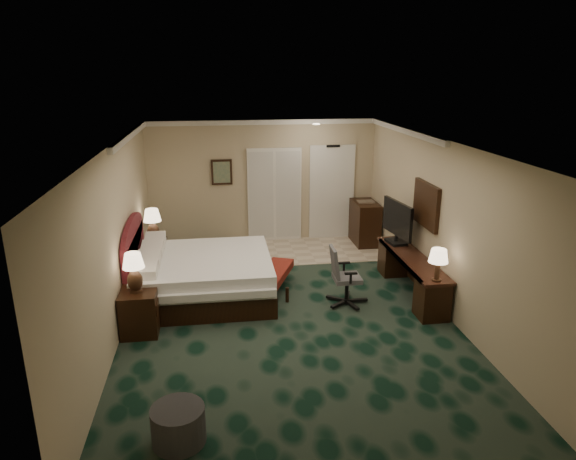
{
  "coord_description": "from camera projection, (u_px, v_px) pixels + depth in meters",
  "views": [
    {
      "loc": [
        -1.02,
        -7.34,
        3.74
      ],
      "look_at": [
        0.11,
        0.6,
        1.21
      ],
      "focal_mm": 32.0,
      "sensor_mm": 36.0,
      "label": 1
    }
  ],
  "objects": [
    {
      "name": "closet_doors",
      "position": [
        275.0,
        195.0,
        11.42
      ],
      "size": [
        1.2,
        0.06,
        2.1
      ],
      "primitive_type": "cube",
      "color": "silver",
      "rests_on": "ground"
    },
    {
      "name": "desk_lamp",
      "position": [
        438.0,
        265.0,
        7.69
      ],
      "size": [
        0.31,
        0.31,
        0.52
      ],
      "primitive_type": null,
      "rotation": [
        0.0,
        0.0,
        0.04
      ],
      "color": "black",
      "rests_on": "desk"
    },
    {
      "name": "nightstand_near",
      "position": [
        140.0,
        312.0,
        7.53
      ],
      "size": [
        0.53,
        0.6,
        0.66
      ],
      "primitive_type": "cube",
      "color": "black",
      "rests_on": "ground"
    },
    {
      "name": "desk_chair",
      "position": [
        347.0,
        276.0,
        8.41
      ],
      "size": [
        0.58,
        0.55,
        0.99
      ],
      "primitive_type": null,
      "rotation": [
        0.0,
        0.0,
        -0.01
      ],
      "color": "#535259",
      "rests_on": "ground"
    },
    {
      "name": "wall_right",
      "position": [
        443.0,
        226.0,
        8.13
      ],
      "size": [
        0.0,
        7.5,
        2.7
      ],
      "primitive_type": "cube",
      "color": "#C1AF8D",
      "rests_on": "ground"
    },
    {
      "name": "minibar",
      "position": [
        365.0,
        223.0,
        11.37
      ],
      "size": [
        0.5,
        0.89,
        0.94
      ],
      "primitive_type": "cube",
      "color": "black",
      "rests_on": "ground"
    },
    {
      "name": "wall_left",
      "position": [
        116.0,
        241.0,
        7.45
      ],
      "size": [
        0.0,
        7.5,
        2.7
      ],
      "primitive_type": "cube",
      "color": "#C1AF8D",
      "rests_on": "ground"
    },
    {
      "name": "wall_art",
      "position": [
        222.0,
        172.0,
        11.1
      ],
      "size": [
        0.45,
        0.06,
        0.55
      ],
      "primitive_type": "cube",
      "color": "#4A6A5A",
      "rests_on": "wall_back"
    },
    {
      "name": "ceiling",
      "position": [
        286.0,
        144.0,
        7.38
      ],
      "size": [
        5.0,
        7.5,
        0.0
      ],
      "primitive_type": "cube",
      "color": "white",
      "rests_on": "wall_back"
    },
    {
      "name": "bed",
      "position": [
        205.0,
        277.0,
        8.73
      ],
      "size": [
        2.24,
        2.07,
        0.71
      ],
      "primitive_type": "cube",
      "color": "white",
      "rests_on": "ground"
    },
    {
      "name": "wall_front",
      "position": [
        349.0,
        370.0,
        4.25
      ],
      "size": [
        5.0,
        0.0,
        2.7
      ],
      "primitive_type": "cube",
      "color": "#C1AF8D",
      "rests_on": "ground"
    },
    {
      "name": "wall_back",
      "position": [
        263.0,
        182.0,
        11.33
      ],
      "size": [
        5.0,
        0.0,
        2.7
      ],
      "primitive_type": "cube",
      "color": "#C1AF8D",
      "rests_on": "ground"
    },
    {
      "name": "entry_door",
      "position": [
        332.0,
        193.0,
        11.6
      ],
      "size": [
        1.02,
        0.06,
        2.18
      ],
      "primitive_type": "cube",
      "color": "white",
      "rests_on": "ground"
    },
    {
      "name": "lamp_far",
      "position": [
        153.0,
        225.0,
        9.88
      ],
      "size": [
        0.36,
        0.36,
        0.63
      ],
      "primitive_type": null,
      "rotation": [
        0.0,
        0.0,
        -0.05
      ],
      "color": "black",
      "rests_on": "nightstand_far"
    },
    {
      "name": "wall_mirror",
      "position": [
        426.0,
        205.0,
        8.63
      ],
      "size": [
        0.05,
        0.95,
        0.75
      ],
      "primitive_type": "cube",
      "color": "white",
      "rests_on": "wall_right"
    },
    {
      "name": "floor",
      "position": [
        287.0,
        314.0,
        8.19
      ],
      "size": [
        5.0,
        7.5,
        0.0
      ],
      "primitive_type": "cube",
      "color": "black",
      "rests_on": "ground"
    },
    {
      "name": "bed_bench",
      "position": [
        275.0,
        280.0,
        8.99
      ],
      "size": [
        0.83,
        1.24,
        0.4
      ],
      "primitive_type": "cube",
      "rotation": [
        0.0,
        0.0,
        -0.39
      ],
      "color": "maroon",
      "rests_on": "ground"
    },
    {
      "name": "tv",
      "position": [
        397.0,
        223.0,
        9.32
      ],
      "size": [
        0.23,
        1.01,
        0.79
      ],
      "primitive_type": "cube",
      "rotation": [
        0.0,
        0.0,
        0.14
      ],
      "color": "black",
      "rests_on": "desk"
    },
    {
      "name": "headboard",
      "position": [
        134.0,
        258.0,
        8.6
      ],
      "size": [
        0.12,
        2.0,
        1.4
      ],
      "primitive_type": null,
      "color": "#491013",
      "rests_on": "ground"
    },
    {
      "name": "tile_patch",
      "position": [
        309.0,
        250.0,
        11.05
      ],
      "size": [
        3.2,
        1.7,
        0.01
      ],
      "primitive_type": "cube",
      "color": "beige",
      "rests_on": "ground"
    },
    {
      "name": "ottoman",
      "position": [
        178.0,
        425.0,
        5.33
      ],
      "size": [
        0.68,
        0.68,
        0.4
      ],
      "primitive_type": "cylinder",
      "rotation": [
        0.0,
        0.0,
        -0.23
      ],
      "color": "#2A2A2C",
      "rests_on": "ground"
    },
    {
      "name": "desk",
      "position": [
        411.0,
        275.0,
        8.84
      ],
      "size": [
        0.5,
        2.32,
        0.67
      ],
      "primitive_type": "cube",
      "color": "black",
      "rests_on": "ground"
    },
    {
      "name": "crown_molding",
      "position": [
        286.0,
        148.0,
        7.4
      ],
      "size": [
        5.0,
        7.5,
        0.1
      ],
      "primitive_type": null,
      "color": "white",
      "rests_on": "wall_back"
    },
    {
      "name": "lamp_near",
      "position": [
        134.0,
        272.0,
        7.35
      ],
      "size": [
        0.38,
        0.38,
        0.59
      ],
      "primitive_type": null,
      "rotation": [
        0.0,
        0.0,
        -0.25
      ],
      "color": "black",
      "rests_on": "nightstand_near"
    },
    {
      "name": "nightstand_far",
      "position": [
        156.0,
        253.0,
        10.07
      ],
      "size": [
        0.43,
        0.5,
        0.54
      ],
      "primitive_type": "cube",
      "color": "black",
      "rests_on": "ground"
    }
  ]
}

